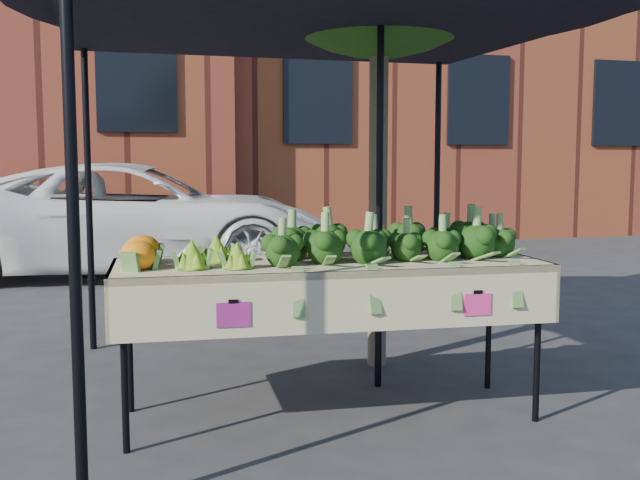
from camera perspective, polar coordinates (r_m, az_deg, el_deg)
The scene contains 9 objects.
ground at distance 4.33m, azimuth -1.69°, elevation -13.72°, with size 90.00×90.00×0.00m, color #29292C.
table at distance 4.33m, azimuth 0.73°, elevation -7.53°, with size 2.45×0.96×0.90m.
canopy at distance 4.77m, azimuth 0.23°, elevation 4.89°, with size 3.16×3.16×2.74m, color black, non-canonical shape.
broccoli_heap at distance 4.38m, azimuth 5.54°, elevation 0.30°, with size 1.60×0.57×0.26m, color black.
romanesco_cluster at distance 4.08m, azimuth -8.19°, elevation -0.58°, with size 0.43×0.47×0.20m, color #8CA521.
cauliflower_pair at distance 4.13m, azimuth -13.43°, elevation -0.75°, with size 0.23×0.43×0.18m, color orange.
vehicle at distance 10.07m, azimuth -13.93°, elevation 12.23°, with size 2.38×1.44×5.17m, color white.
street_tree at distance 5.35m, azimuth 4.47°, elevation 10.78°, with size 1.94×1.94×3.82m, color #1E4C14, non-canonical shape.
building_right at distance 18.51m, azimuth 10.27°, elevation 14.58°, with size 12.00×8.00×8.50m, color maroon.
Camera 1 is at (-1.00, -3.96, 1.46)m, focal length 42.33 mm.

